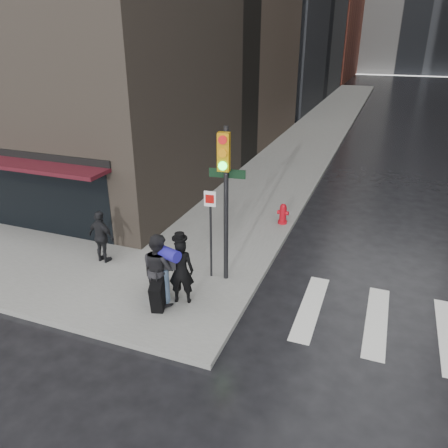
{
  "coord_description": "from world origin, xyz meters",
  "views": [
    {
      "loc": [
        4.76,
        -8.44,
        6.39
      ],
      "look_at": [
        0.63,
        2.35,
        1.3
      ],
      "focal_mm": 35.0,
      "sensor_mm": 36.0,
      "label": 1
    }
  ],
  "objects_px": {
    "man_jeans": "(159,268)",
    "fire_hydrant": "(283,215)",
    "traffic_light": "(224,186)",
    "man_greycoat": "(102,237)",
    "man_overcoat": "(176,275)"
  },
  "relations": [
    {
      "from": "fire_hydrant",
      "to": "traffic_light",
      "type": "bearing_deg",
      "value": -97.57
    },
    {
      "from": "traffic_light",
      "to": "fire_hydrant",
      "type": "bearing_deg",
      "value": 75.95
    },
    {
      "from": "fire_hydrant",
      "to": "man_greycoat",
      "type": "bearing_deg",
      "value": -132.67
    },
    {
      "from": "man_overcoat",
      "to": "man_jeans",
      "type": "bearing_deg",
      "value": -10.38
    },
    {
      "from": "man_jeans",
      "to": "traffic_light",
      "type": "bearing_deg",
      "value": -97.16
    },
    {
      "from": "man_jeans",
      "to": "man_overcoat",
      "type": "bearing_deg",
      "value": -144.65
    },
    {
      "from": "traffic_light",
      "to": "fire_hydrant",
      "type": "xyz_separation_m",
      "value": [
        0.58,
        4.35,
        -2.37
      ]
    },
    {
      "from": "man_jeans",
      "to": "traffic_light",
      "type": "distance_m",
      "value": 2.59
    },
    {
      "from": "man_jeans",
      "to": "fire_hydrant",
      "type": "bearing_deg",
      "value": -77.09
    },
    {
      "from": "man_jeans",
      "to": "fire_hydrant",
      "type": "xyz_separation_m",
      "value": [
        1.69,
        5.87,
        -0.6
      ]
    },
    {
      "from": "man_greycoat",
      "to": "traffic_light",
      "type": "distance_m",
      "value": 4.17
    },
    {
      "from": "man_overcoat",
      "to": "man_greycoat",
      "type": "distance_m",
      "value": 3.24
    },
    {
      "from": "man_jeans",
      "to": "traffic_light",
      "type": "relative_size",
      "value": 0.44
    },
    {
      "from": "man_overcoat",
      "to": "traffic_light",
      "type": "height_order",
      "value": "traffic_light"
    },
    {
      "from": "man_greycoat",
      "to": "fire_hydrant",
      "type": "distance_m",
      "value": 6.32
    }
  ]
}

